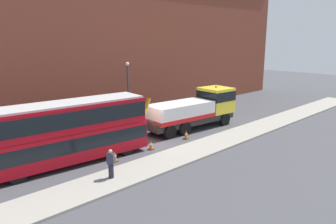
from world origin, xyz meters
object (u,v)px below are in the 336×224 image
object	(u,v)px
double_decker_bus	(65,131)
pedestrian_onlooker	(111,164)
traffic_cone_near_truck	(186,135)
traffic_cone_midway	(151,145)
recovery_tow_truck	(195,109)
street_lamp	(128,87)
traffic_cone_near_bus	(115,157)

from	to	relation	value
double_decker_bus	pedestrian_onlooker	xyz separation A→B (m)	(0.66, -4.07, -1.25)
pedestrian_onlooker	traffic_cone_near_truck	distance (m)	9.10
traffic_cone_midway	traffic_cone_near_truck	world-z (taller)	same
traffic_cone_midway	pedestrian_onlooker	bearing A→B (deg)	-155.06
recovery_tow_truck	street_lamp	xyz separation A→B (m)	(-3.29, 5.48, 1.71)
double_decker_bus	traffic_cone_near_bus	size ratio (longest dim) A/B	15.53
traffic_cone_near_bus	traffic_cone_midway	distance (m)	3.28
double_decker_bus	traffic_cone_near_truck	distance (m)	9.79
recovery_tow_truck	street_lamp	distance (m)	6.62
pedestrian_onlooker	double_decker_bus	bearing A→B (deg)	64.14
double_decker_bus	pedestrian_onlooker	world-z (taller)	double_decker_bus
traffic_cone_midway	traffic_cone_near_truck	distance (m)	3.73
double_decker_bus	traffic_cone_midway	world-z (taller)	double_decker_bus
street_lamp	traffic_cone_near_bus	bearing A→B (deg)	-132.45
traffic_cone_near_truck	street_lamp	world-z (taller)	street_lamp
pedestrian_onlooker	traffic_cone_near_truck	size ratio (longest dim) A/B	2.38
double_decker_bus	street_lamp	bearing A→B (deg)	35.95
recovery_tow_truck	traffic_cone_near_bus	xyz separation A→B (m)	(-9.96, -1.81, -1.42)
pedestrian_onlooker	traffic_cone_midway	bearing A→B (deg)	-10.13
traffic_cone_near_bus	traffic_cone_midway	size ratio (longest dim) A/B	1.00
recovery_tow_truck	pedestrian_onlooker	bearing A→B (deg)	-155.96
traffic_cone_near_bus	traffic_cone_near_truck	xyz separation A→B (m)	(7.00, 0.09, 0.00)
pedestrian_onlooker	traffic_cone_near_bus	distance (m)	2.91
double_decker_bus	traffic_cone_near_bus	bearing A→B (deg)	-32.13
recovery_tow_truck	traffic_cone_near_bus	size ratio (longest dim) A/B	14.21
pedestrian_onlooker	traffic_cone_near_bus	bearing A→B (deg)	16.15
traffic_cone_near_bus	street_lamp	world-z (taller)	street_lamp
traffic_cone_near_bus	street_lamp	size ratio (longest dim) A/B	0.12
recovery_tow_truck	traffic_cone_midway	distance (m)	7.04
pedestrian_onlooker	traffic_cone_near_truck	bearing A→B (deg)	-20.37
traffic_cone_near_bus	traffic_cone_near_truck	size ratio (longest dim) A/B	1.00
traffic_cone_near_bus	traffic_cone_near_truck	bearing A→B (deg)	0.73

